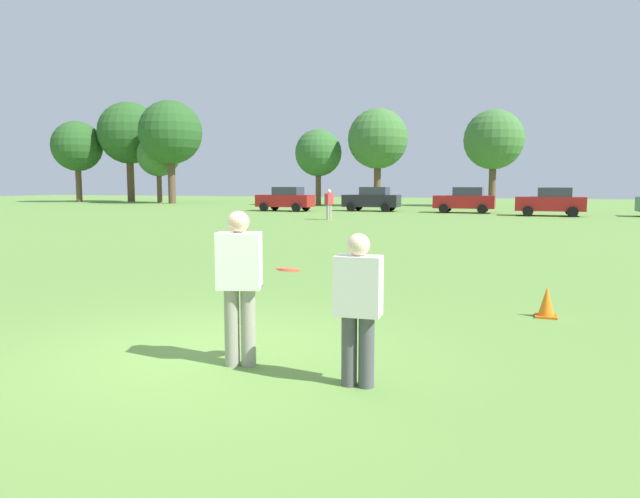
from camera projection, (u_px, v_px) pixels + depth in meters
name	position (u px, v px, depth m)	size (l,w,h in m)	color
ground_plane	(203.00, 354.00, 6.93)	(160.72, 160.72, 0.00)	#608C3D
player_thrower	(239.00, 279.00, 6.38)	(0.54, 0.41, 1.75)	gray
player_defender	(358.00, 302.00, 5.74)	(0.48, 0.29, 1.56)	#4C4C51
frisbee	(288.00, 270.00, 6.35)	(0.27, 0.27, 0.07)	#E54C33
traffic_cone	(547.00, 302.00, 8.83)	(0.32, 0.32, 0.48)	#D8590C
parked_car_near_left	(286.00, 199.00, 43.41)	(4.21, 2.23, 1.82)	maroon
parked_car_mid_left	(372.00, 199.00, 43.34)	(4.21, 2.23, 1.82)	black
parked_car_center	(465.00, 200.00, 40.68)	(4.21, 2.23, 1.82)	maroon
parked_car_mid_right	(551.00, 202.00, 36.70)	(4.21, 2.23, 1.82)	maroon
bystander_sideline_watcher	(329.00, 203.00, 32.82)	(0.44, 0.55, 1.74)	gray
tree_west_oak	(77.00, 146.00, 64.57)	(5.58, 5.58, 9.07)	brown
tree_west_maple	(129.00, 133.00, 64.54)	(6.88, 6.88, 11.19)	brown
tree_center_elm	(158.00, 155.00, 62.33)	(4.58, 4.58, 7.44)	brown
tree_east_birch	(170.00, 133.00, 59.67)	(6.56, 6.56, 10.66)	brown
tree_east_oak	(318.00, 153.00, 54.33)	(4.43, 4.43, 7.19)	brown
tree_far_east_pine	(378.00, 139.00, 52.41)	(5.47, 5.47, 8.89)	brown
tree_far_west_pine	(494.00, 140.00, 51.60)	(5.35, 5.35, 8.69)	brown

